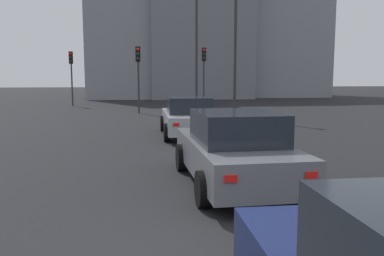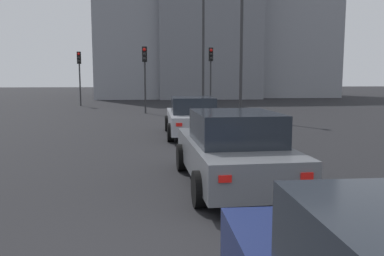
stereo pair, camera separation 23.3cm
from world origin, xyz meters
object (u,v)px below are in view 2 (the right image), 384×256
object	(u,v)px
car_silver_left_lead	(192,117)
street_lamp_far	(241,40)
car_grey_left_second	(233,150)
traffic_light_near_left	(211,65)
street_lamp_kerbside	(203,41)
traffic_light_far_left	(79,67)
traffic_light_near_right	(145,66)

from	to	relation	value
car_silver_left_lead	street_lamp_far	bearing A→B (deg)	-28.00
car_silver_left_lead	car_grey_left_second	distance (m)	6.97
car_grey_left_second	traffic_light_near_left	bearing A→B (deg)	-9.17
car_silver_left_lead	street_lamp_far	xyz separation A→B (m)	(5.86, -3.19, 3.38)
street_lamp_kerbside	street_lamp_far	xyz separation A→B (m)	(-4.82, -1.35, -0.35)
traffic_light_far_left	street_lamp_far	world-z (taller)	street_lamp_far
traffic_light_near_left	car_grey_left_second	bearing A→B (deg)	-8.25
car_silver_left_lead	traffic_light_near_right	size ratio (longest dim) A/B	1.11
car_silver_left_lead	street_lamp_far	size ratio (longest dim) A/B	0.64
car_grey_left_second	traffic_light_far_left	distance (m)	24.28
traffic_light_near_left	traffic_light_near_right	world-z (taller)	traffic_light_near_left
car_silver_left_lead	car_grey_left_second	xyz separation A→B (m)	(-6.97, -0.10, 0.02)
car_silver_left_lead	traffic_light_near_right	xyz separation A→B (m)	(9.44, 1.85, 2.16)
traffic_light_near_right	street_lamp_far	world-z (taller)	street_lamp_far
car_grey_left_second	street_lamp_kerbside	xyz separation A→B (m)	(17.66, -1.74, 3.70)
traffic_light_near_left	street_lamp_far	bearing A→B (deg)	4.58
traffic_light_far_left	traffic_light_near_left	bearing A→B (deg)	67.15
car_grey_left_second	traffic_light_near_right	bearing A→B (deg)	4.95
car_silver_left_lead	street_lamp_kerbside	xyz separation A→B (m)	(10.69, -1.84, 3.72)
traffic_light_far_left	street_lamp_kerbside	xyz separation A→B (m)	(-5.52, -8.67, 1.52)
car_grey_left_second	street_lamp_far	size ratio (longest dim) A/B	0.65
car_grey_left_second	street_lamp_far	distance (m)	13.62
street_lamp_far	traffic_light_far_left	bearing A→B (deg)	44.09
car_grey_left_second	traffic_light_far_left	world-z (taller)	traffic_light_far_left
traffic_light_far_left	street_lamp_far	distance (m)	14.44
traffic_light_near_left	street_lamp_kerbside	size ratio (longest dim) A/B	0.55
traffic_light_near_right	street_lamp_kerbside	bearing A→B (deg)	113.12
traffic_light_near_left	traffic_light_far_left	bearing A→B (deg)	-113.69
car_silver_left_lead	traffic_light_near_right	distance (m)	9.86
traffic_light_near_left	traffic_light_far_left	world-z (taller)	traffic_light_near_left
street_lamp_kerbside	street_lamp_far	size ratio (longest dim) A/B	1.10
car_silver_left_lead	street_lamp_kerbside	world-z (taller)	street_lamp_kerbside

